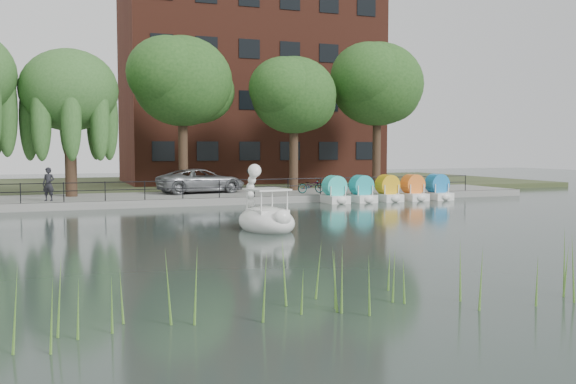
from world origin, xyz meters
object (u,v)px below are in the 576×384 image
minivan (201,179)px  pedestrian (48,182)px  swan_boat (266,216)px  bicycle (311,185)px

minivan → pedestrian: bearing=100.9°
minivan → swan_boat: swan_boat is taller
pedestrian → swan_boat: (7.64, -11.87, -0.84)m
minivan → pedestrian: size_ratio=3.04×
pedestrian → minivan: bearing=48.0°
bicycle → pedestrian: pedestrian is taller
minivan → swan_boat: (-0.99, -14.94, -0.69)m
bicycle → swan_boat: swan_boat is taller
bicycle → swan_boat: 14.31m
minivan → bicycle: bearing=-121.0°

